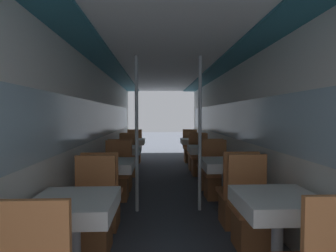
# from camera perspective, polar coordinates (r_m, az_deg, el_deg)

# --- Properties ---
(wall_left) EXTENTS (0.05, 9.71, 2.27)m
(wall_left) POSITION_cam_1_polar(r_m,az_deg,el_deg) (5.04, -14.86, -0.54)
(wall_left) COLOR silver
(wall_left) RESTS_ON ground_plane
(wall_right) EXTENTS (0.05, 9.71, 2.27)m
(wall_right) POSITION_cam_1_polar(r_m,az_deg,el_deg) (5.12, 13.66, -0.48)
(wall_right) COLOR silver
(wall_right) RESTS_ON ground_plane
(ceiling_panel) EXTENTS (2.51, 9.71, 0.07)m
(ceiling_panel) POSITION_cam_1_polar(r_m,az_deg,el_deg) (5.00, -0.48, 12.80)
(ceiling_panel) COLOR white
(ceiling_panel) RESTS_ON wall_left
(dining_table_left_0) EXTENTS (0.66, 0.66, 0.75)m
(dining_table_left_0) POSITION_cam_1_polar(r_m,az_deg,el_deg) (2.35, -19.77, -16.85)
(dining_table_left_0) COLOR #4C4C51
(dining_table_left_0) RESTS_ON ground_plane
(chair_left_far_0) EXTENTS (0.43, 0.43, 0.97)m
(chair_left_far_0) POSITION_cam_1_polar(r_m,az_deg,el_deg) (2.99, -16.19, -19.71)
(chair_left_far_0) COLOR #9C5B31
(chair_left_far_0) RESTS_ON ground_plane
(dining_table_left_1) EXTENTS (0.66, 0.66, 0.75)m
(dining_table_left_1) POSITION_cam_1_polar(r_m,az_deg,el_deg) (3.94, -12.35, -8.87)
(dining_table_left_1) COLOR #4C4C51
(dining_table_left_1) RESTS_ON ground_plane
(chair_left_near_1) EXTENTS (0.43, 0.43, 0.97)m
(chair_left_near_1) POSITION_cam_1_polar(r_m,az_deg,el_deg) (3.49, -13.98, -16.40)
(chair_left_near_1) COLOR #9C5B31
(chair_left_near_1) RESTS_ON ground_plane
(chair_left_far_1) EXTENTS (0.43, 0.43, 0.97)m
(chair_left_far_1) POSITION_cam_1_polar(r_m,az_deg,el_deg) (4.58, -11.05, -11.81)
(chair_left_far_1) COLOR #9C5B31
(chair_left_far_1) RESTS_ON ground_plane
(support_pole_left_1) EXTENTS (0.05, 0.05, 2.27)m
(support_pole_left_1) POSITION_cam_1_polar(r_m,az_deg,el_deg) (3.83, -6.84, -1.76)
(support_pole_left_1) COLOR silver
(support_pole_left_1) RESTS_ON ground_plane
(dining_table_left_2) EXTENTS (0.66, 0.66, 0.75)m
(dining_table_left_2) POSITION_cam_1_polar(r_m,az_deg,el_deg) (5.60, -9.36, -5.50)
(dining_table_left_2) COLOR #4C4C51
(dining_table_left_2) RESTS_ON ground_plane
(chair_left_near_2) EXTENTS (0.43, 0.43, 0.97)m
(chair_left_near_2) POSITION_cam_1_polar(r_m,az_deg,el_deg) (5.10, -10.12, -10.31)
(chair_left_near_2) COLOR #9C5B31
(chair_left_near_2) RESTS_ON ground_plane
(chair_left_far_2) EXTENTS (0.43, 0.43, 0.97)m
(chair_left_far_2) POSITION_cam_1_polar(r_m,az_deg,el_deg) (6.22, -8.70, -7.99)
(chair_left_far_2) COLOR #9C5B31
(chair_left_far_2) RESTS_ON ground_plane
(dining_table_left_3) EXTENTS (0.66, 0.66, 0.75)m
(dining_table_left_3) POSITION_cam_1_polar(r_m,az_deg,el_deg) (7.27, -7.76, -3.66)
(dining_table_left_3) COLOR #4C4C51
(dining_table_left_3) RESTS_ON ground_plane
(chair_left_near_3) EXTENTS (0.43, 0.43, 0.97)m
(chair_left_near_3) POSITION_cam_1_polar(r_m,az_deg,el_deg) (6.76, -8.19, -7.15)
(chair_left_near_3) COLOR #9C5B31
(chair_left_near_3) RESTS_ON ground_plane
(chair_left_far_3) EXTENTS (0.43, 0.43, 0.97)m
(chair_left_far_3) POSITION_cam_1_polar(r_m,az_deg,el_deg) (7.89, -7.35, -5.77)
(chair_left_far_3) COLOR #9C5B31
(chair_left_far_3) RESTS_ON ground_plane
(dining_table_right_0) EXTENTS (0.66, 0.66, 0.75)m
(dining_table_right_0) POSITION_cam_1_polar(r_m,az_deg,el_deg) (2.47, 22.80, -15.93)
(dining_table_right_0) COLOR #4C4C51
(dining_table_right_0) RESTS_ON ground_plane
(chair_right_far_0) EXTENTS (0.43, 0.43, 0.97)m
(chair_right_far_0) POSITION_cam_1_polar(r_m,az_deg,el_deg) (3.08, 17.86, -19.02)
(chair_right_far_0) COLOR #9C5B31
(chair_right_far_0) RESTS_ON ground_plane
(dining_table_right_1) EXTENTS (0.66, 0.66, 0.75)m
(dining_table_right_1) POSITION_cam_1_polar(r_m,az_deg,el_deg) (4.02, 12.30, -8.67)
(dining_table_right_1) COLOR #4C4C51
(dining_table_right_1) RESTS_ON ground_plane
(chair_right_near_1) EXTENTS (0.43, 0.43, 0.97)m
(chair_right_near_1) POSITION_cam_1_polar(r_m,az_deg,el_deg) (3.57, 14.69, -15.96)
(chair_right_near_1) COLOR #9C5B31
(chair_right_near_1) RESTS_ON ground_plane
(chair_right_far_1) EXTENTS (0.43, 0.43, 0.97)m
(chair_right_far_1) POSITION_cam_1_polar(r_m,az_deg,el_deg) (4.64, 10.41, -11.61)
(chair_right_far_1) COLOR #9C5B31
(chair_right_far_1) RESTS_ON ground_plane
(support_pole_right_1) EXTENTS (0.05, 0.05, 2.27)m
(support_pole_right_1) POSITION_cam_1_polar(r_m,az_deg,el_deg) (3.87, 6.95, -1.71)
(support_pole_right_1) COLOR silver
(support_pole_right_1) RESTS_ON ground_plane
(dining_table_right_2) EXTENTS (0.66, 0.66, 0.75)m
(dining_table_right_2) POSITION_cam_1_polar(r_m,az_deg,el_deg) (5.65, 7.90, -5.41)
(dining_table_right_2) COLOR #4C4C51
(dining_table_right_2) RESTS_ON ground_plane
(chair_right_near_2) EXTENTS (0.43, 0.43, 0.97)m
(chair_right_near_2) POSITION_cam_1_polar(r_m,az_deg,el_deg) (5.16, 9.04, -10.16)
(chair_right_near_2) COLOR #9C5B31
(chair_right_near_2) RESTS_ON ground_plane
(chair_right_far_2) EXTENTS (0.43, 0.43, 0.97)m
(chair_right_far_2) POSITION_cam_1_polar(r_m,az_deg,el_deg) (6.27, 6.92, -7.90)
(chair_right_far_2) COLOR #9C5B31
(chair_right_far_2) RESTS_ON ground_plane
(dining_table_right_3) EXTENTS (0.66, 0.66, 0.75)m
(dining_table_right_3) POSITION_cam_1_polar(r_m,az_deg,el_deg) (7.31, 5.50, -3.62)
(dining_table_right_3) COLOR #4C4C51
(dining_table_right_3) RESTS_ON ground_plane
(chair_right_near_3) EXTENTS (0.43, 0.43, 0.97)m
(chair_right_near_3) POSITION_cam_1_polar(r_m,az_deg,el_deg) (6.80, 6.16, -7.08)
(chair_right_near_3) COLOR #9C5B31
(chair_right_near_3) RESTS_ON ground_plane
(chair_right_far_3) EXTENTS (0.43, 0.43, 0.97)m
(chair_right_far_3) POSITION_cam_1_polar(r_m,az_deg,el_deg) (7.92, 4.91, -5.72)
(chair_right_far_3) COLOR #9C5B31
(chair_right_far_3) RESTS_ON ground_plane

